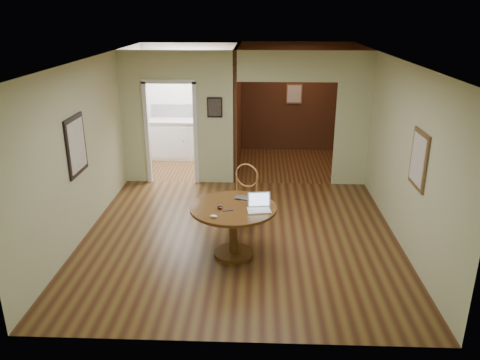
{
  "coord_description": "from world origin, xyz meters",
  "views": [
    {
      "loc": [
        0.27,
        -6.7,
        3.45
      ],
      "look_at": [
        0.01,
        -0.2,
        1.06
      ],
      "focal_mm": 35.0,
      "sensor_mm": 36.0,
      "label": 1
    }
  ],
  "objects_px": {
    "dining_table": "(233,219)",
    "chair": "(244,193)",
    "open_laptop": "(259,205)",
    "closed_laptop": "(245,199)"
  },
  "relations": [
    {
      "from": "open_laptop",
      "to": "closed_laptop",
      "type": "height_order",
      "value": "open_laptop"
    },
    {
      "from": "dining_table",
      "to": "chair",
      "type": "xyz_separation_m",
      "value": [
        0.13,
        1.02,
        0.01
      ]
    },
    {
      "from": "open_laptop",
      "to": "chair",
      "type": "bearing_deg",
      "value": 94.3
    },
    {
      "from": "dining_table",
      "to": "chair",
      "type": "distance_m",
      "value": 1.03
    },
    {
      "from": "open_laptop",
      "to": "closed_laptop",
      "type": "bearing_deg",
      "value": 114.27
    },
    {
      "from": "dining_table",
      "to": "chair",
      "type": "relative_size",
      "value": 1.17
    },
    {
      "from": "dining_table",
      "to": "chair",
      "type": "bearing_deg",
      "value": 82.86
    },
    {
      "from": "chair",
      "to": "open_laptop",
      "type": "relative_size",
      "value": 3.04
    },
    {
      "from": "dining_table",
      "to": "open_laptop",
      "type": "height_order",
      "value": "open_laptop"
    },
    {
      "from": "dining_table",
      "to": "open_laptop",
      "type": "bearing_deg",
      "value": -11.55
    }
  ]
}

